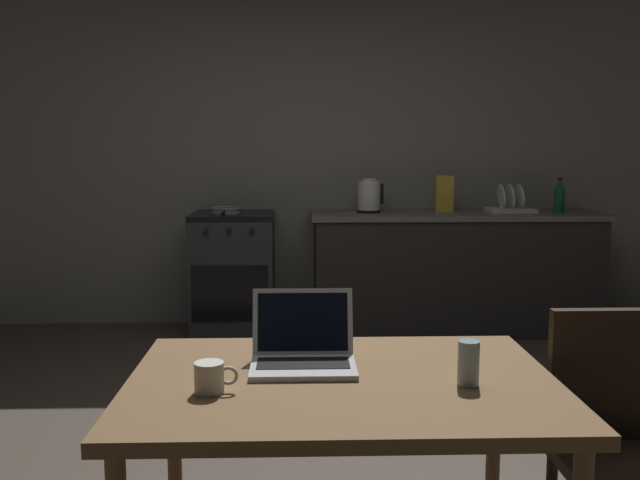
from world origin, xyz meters
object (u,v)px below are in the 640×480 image
at_px(chair, 620,438).
at_px(frying_pan, 226,210).
at_px(stove_oven, 234,273).
at_px(dining_table, 342,399).
at_px(drinking_glass, 468,363).
at_px(electric_kettle, 369,196).
at_px(dish_rack, 510,206).
at_px(laptop, 303,352).
at_px(bottle, 559,196).
at_px(cereal_box, 444,194).
at_px(coffee_mug, 210,377).

distance_m(chair, frying_pan, 3.53).
xyz_separation_m(stove_oven, dining_table, (0.61, -3.21, 0.20)).
xyz_separation_m(dining_table, chair, (0.85, 0.02, -0.14)).
bearing_deg(chair, drinking_glass, -173.32).
relative_size(dining_table, frying_pan, 3.11).
relative_size(electric_kettle, dish_rack, 0.74).
bearing_deg(laptop, chair, -17.38).
height_order(bottle, frying_pan, bottle).
distance_m(electric_kettle, dish_rack, 1.06).
distance_m(stove_oven, dish_rack, 2.13).
height_order(laptop, cereal_box, cereal_box).
height_order(stove_oven, dish_rack, dish_rack).
distance_m(frying_pan, cereal_box, 1.63).
xyz_separation_m(laptop, drinking_glass, (0.47, -0.19, 0.02)).
bearing_deg(laptop, coffee_mug, -150.22).
bearing_deg(dining_table, chair, 1.32).
height_order(stove_oven, dining_table, stove_oven).
height_order(chair, bottle, bottle).
distance_m(coffee_mug, drinking_glass, 0.73).
relative_size(electric_kettle, frying_pan, 0.63).
bearing_deg(dish_rack, frying_pan, -179.20).
relative_size(coffee_mug, dish_rack, 0.36).
bearing_deg(drinking_glass, chair, 10.81).
bearing_deg(dish_rack, bottle, -8.14).
height_order(electric_kettle, dish_rack, electric_kettle).
distance_m(coffee_mug, cereal_box, 3.62).
distance_m(chair, dish_rack, 3.28).
bearing_deg(chair, cereal_box, 83.82).
relative_size(stove_oven, cereal_box, 3.32).
xyz_separation_m(bottle, frying_pan, (-2.47, 0.02, -0.10)).
distance_m(laptop, frying_pan, 3.12).
bearing_deg(cereal_box, bottle, -4.75).
height_order(chair, cereal_box, cereal_box).
relative_size(stove_oven, electric_kettle, 3.57).
height_order(dining_table, drinking_glass, drinking_glass).
bearing_deg(dish_rack, drinking_glass, -108.56).
relative_size(bottle, frying_pan, 0.64).
bearing_deg(electric_kettle, cereal_box, 2.02).
bearing_deg(stove_oven, dish_rack, 0.07).
xyz_separation_m(electric_kettle, coffee_mug, (-0.77, -3.33, -0.27)).
xyz_separation_m(dining_table, dish_rack, (1.46, 3.22, 0.30)).
bearing_deg(stove_oven, frying_pan, -150.97).
distance_m(drinking_glass, cereal_box, 3.38).
height_order(laptop, bottle, bottle).
bearing_deg(dining_table, bottle, 60.26).
xyz_separation_m(frying_pan, dish_rack, (2.12, 0.03, 0.02)).
relative_size(drinking_glass, cereal_box, 0.47).
distance_m(bottle, dish_rack, 0.36).
xyz_separation_m(bottle, drinking_glass, (-1.45, -3.24, -0.25)).
xyz_separation_m(dining_table, frying_pan, (-0.66, 3.19, 0.28)).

